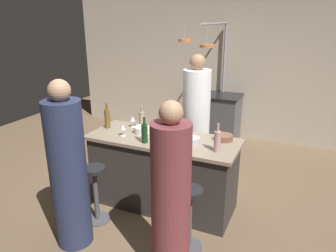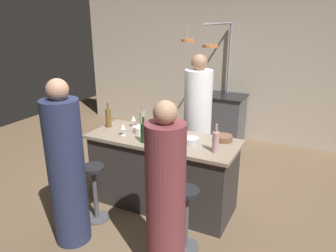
# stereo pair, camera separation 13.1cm
# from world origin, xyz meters

# --- Properties ---
(ground_plane) EXTENTS (9.00, 9.00, 0.00)m
(ground_plane) POSITION_xyz_m (0.00, 0.00, 0.00)
(ground_plane) COLOR brown
(back_wall) EXTENTS (6.40, 0.16, 2.60)m
(back_wall) POSITION_xyz_m (0.00, 2.85, 1.30)
(back_wall) COLOR #BCAD99
(back_wall) RESTS_ON ground_plane
(kitchen_island) EXTENTS (1.80, 0.72, 0.90)m
(kitchen_island) POSITION_xyz_m (0.00, 0.00, 0.45)
(kitchen_island) COLOR #332D2B
(kitchen_island) RESTS_ON ground_plane
(stove_range) EXTENTS (0.80, 0.64, 0.89)m
(stove_range) POSITION_xyz_m (0.00, 2.45, 0.45)
(stove_range) COLOR #47474C
(stove_range) RESTS_ON ground_plane
(chef) EXTENTS (0.38, 0.38, 1.80)m
(chef) POSITION_xyz_m (0.12, 0.82, 0.83)
(chef) COLOR white
(chef) RESTS_ON ground_plane
(bar_stool_right) EXTENTS (0.28, 0.28, 0.68)m
(bar_stool_right) POSITION_xyz_m (0.58, -0.62, 0.38)
(bar_stool_right) COLOR #4C4C51
(bar_stool_right) RESTS_ON ground_plane
(guest_right) EXTENTS (0.35, 0.35, 1.64)m
(guest_right) POSITION_xyz_m (0.53, -0.98, 0.76)
(guest_right) COLOR brown
(guest_right) RESTS_ON ground_plane
(bar_stool_left) EXTENTS (0.28, 0.28, 0.68)m
(bar_stool_left) POSITION_xyz_m (-0.55, -0.62, 0.38)
(bar_stool_left) COLOR #4C4C51
(bar_stool_left) RESTS_ON ground_plane
(guest_left) EXTENTS (0.36, 0.36, 1.73)m
(guest_left) POSITION_xyz_m (-0.55, -1.01, 0.80)
(guest_left) COLOR #262D4C
(guest_left) RESTS_ON ground_plane
(overhead_pot_rack) EXTENTS (0.57, 1.47, 2.17)m
(overhead_pot_rack) POSITION_xyz_m (-0.04, 2.05, 1.60)
(overhead_pot_rack) COLOR gray
(overhead_pot_rack) RESTS_ON ground_plane
(cutting_board) EXTENTS (0.32, 0.22, 0.02)m
(cutting_board) POSITION_xyz_m (0.11, 0.08, 0.91)
(cutting_board) COLOR #997047
(cutting_board) RESTS_ON kitchen_island
(pepper_mill) EXTENTS (0.05, 0.05, 0.21)m
(pepper_mill) POSITION_xyz_m (0.27, -0.14, 1.01)
(pepper_mill) COLOR #382319
(pepper_mill) RESTS_ON kitchen_island
(wine_bottle_green) EXTENTS (0.07, 0.07, 0.31)m
(wine_bottle_green) POSITION_xyz_m (-0.08, 0.24, 1.02)
(wine_bottle_green) COLOR #193D23
(wine_bottle_green) RESTS_ON kitchen_island
(wine_bottle_amber) EXTENTS (0.07, 0.07, 0.32)m
(wine_bottle_amber) POSITION_xyz_m (-0.80, 0.04, 1.03)
(wine_bottle_amber) COLOR brown
(wine_bottle_amber) RESTS_ON kitchen_island
(wine_bottle_rose) EXTENTS (0.07, 0.07, 0.31)m
(wine_bottle_rose) POSITION_xyz_m (0.69, -0.13, 1.02)
(wine_bottle_rose) COLOR #B78C8E
(wine_bottle_rose) RESTS_ON kitchen_island
(wine_bottle_white) EXTENTS (0.07, 0.07, 0.31)m
(wine_bottle_white) POSITION_xyz_m (-0.37, 0.18, 1.02)
(wine_bottle_white) COLOR gray
(wine_bottle_white) RESTS_ON kitchen_island
(wine_bottle_red) EXTENTS (0.07, 0.07, 0.30)m
(wine_bottle_red) POSITION_xyz_m (-0.12, -0.22, 1.01)
(wine_bottle_red) COLOR #143319
(wine_bottle_red) RESTS_ON kitchen_island
(wine_glass_near_left_guest) EXTENTS (0.07, 0.07, 0.15)m
(wine_glass_near_left_guest) POSITION_xyz_m (-0.52, 0.19, 1.01)
(wine_glass_near_left_guest) COLOR silver
(wine_glass_near_left_guest) RESTS_ON kitchen_island
(wine_glass_near_right_guest) EXTENTS (0.07, 0.07, 0.15)m
(wine_glass_near_right_guest) POSITION_xyz_m (-0.46, -0.14, 1.01)
(wine_glass_near_right_guest) COLOR silver
(wine_glass_near_right_guest) RESTS_ON kitchen_island
(mixing_bowl_ceramic) EXTENTS (0.20, 0.20, 0.08)m
(mixing_bowl_ceramic) POSITION_xyz_m (-0.31, 0.05, 0.94)
(mixing_bowl_ceramic) COLOR silver
(mixing_bowl_ceramic) RESTS_ON kitchen_island
(mixing_bowl_steel) EXTENTS (0.18, 0.18, 0.07)m
(mixing_bowl_steel) POSITION_xyz_m (0.37, -0.01, 0.93)
(mixing_bowl_steel) COLOR #B7B7BC
(mixing_bowl_steel) RESTS_ON kitchen_island
(mixing_bowl_wooden) EXTENTS (0.21, 0.21, 0.07)m
(mixing_bowl_wooden) POSITION_xyz_m (0.67, 0.22, 0.93)
(mixing_bowl_wooden) COLOR brown
(mixing_bowl_wooden) RESTS_ON kitchen_island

